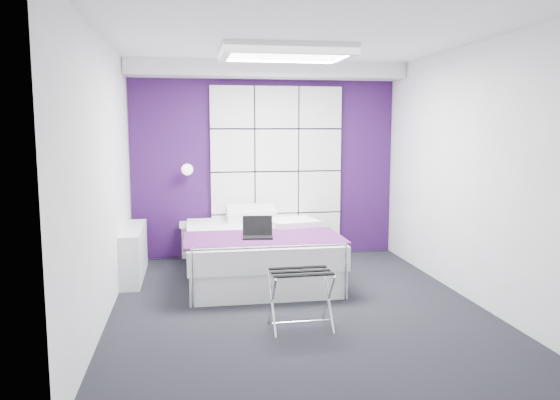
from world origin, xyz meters
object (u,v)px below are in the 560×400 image
Objects in this scene: wall_lamp at (187,169)px; laptop at (257,232)px; radiator at (134,253)px; luggage_rack at (301,299)px; bed at (258,251)px; nightstand at (195,224)px.

laptop is (0.73, -1.48, -0.58)m from wall_lamp.
luggage_rack is (1.61, -1.93, -0.04)m from radiator.
luggage_rack is at bearing -72.33° from laptop.
bed reaches higher than luggage_rack.
wall_lamp is 1.35m from radiator.
laptop is (-0.07, -0.53, 0.33)m from bed.
bed is 1.75m from luggage_rack.
radiator is 2.99× the size of nightstand.
nightstand is at bearing -25.69° from wall_lamp.
nightstand is 2.80m from luggage_rack.
radiator is 1.46m from bed.
laptop reaches higher than bed.
laptop reaches higher than luggage_rack.
bed is 0.63m from laptop.
bed is 5.14× the size of nightstand.
bed reaches higher than nightstand.
bed is 1.18m from nightstand.
laptop reaches higher than nightstand.
wall_lamp is 0.73m from nightstand.
nightstand is (0.08, -0.04, -0.73)m from wall_lamp.
radiator reaches higher than luggage_rack.
wall_lamp is at bearing 123.30° from laptop.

